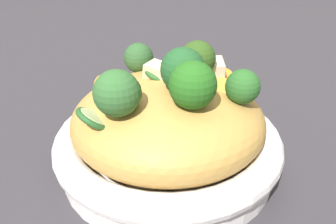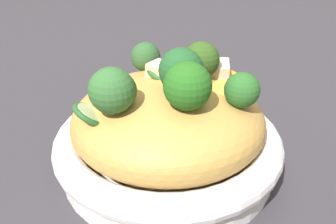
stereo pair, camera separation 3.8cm
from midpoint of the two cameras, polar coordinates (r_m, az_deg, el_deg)
name	(u,v)px [view 2 (the right image)]	position (r m, az deg, el deg)	size (l,w,h in m)	color
ground_plane	(168,164)	(0.42, 2.63, -8.71)	(3.00, 3.00, 0.00)	#312E33
serving_bowl	(168,146)	(0.40, 2.71, -5.71)	(0.26, 0.26, 0.05)	white
noodle_heap	(168,119)	(0.39, 2.85, -1.20)	(0.22, 0.22, 0.09)	#B78A41
broccoli_florets	(170,78)	(0.35, 3.42, 5.63)	(0.17, 0.20, 0.07)	#98AE6A
carrot_coins	(167,87)	(0.38, 2.66, 4.11)	(0.17, 0.14, 0.03)	orange
zucchini_slices	(155,87)	(0.36, 0.82, 4.10)	(0.15, 0.10, 0.05)	beige
chicken_chunks	(197,72)	(0.41, 7.59, 6.60)	(0.10, 0.06, 0.03)	beige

